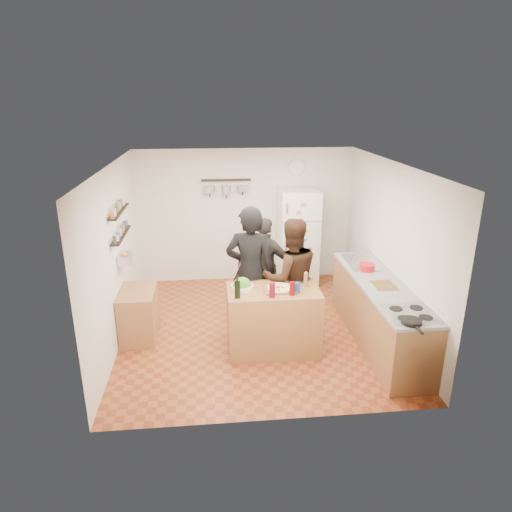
{
  "coord_description": "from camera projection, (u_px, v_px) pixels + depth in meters",
  "views": [
    {
      "loc": [
        -0.64,
        -6.21,
        3.37
      ],
      "look_at": [
        0.0,
        0.1,
        1.15
      ],
      "focal_mm": 32.0,
      "sensor_mm": 36.0,
      "label": 1
    }
  ],
  "objects": [
    {
      "name": "person_back",
      "position": [
        265.0,
        267.0,
        7.25
      ],
      "size": [
        1.02,
        0.77,
        1.61
      ],
      "primitive_type": "imported",
      "rotation": [
        0.0,
        0.0,
        2.68
      ],
      "color": "#282624",
      "rests_on": "floor"
    },
    {
      "name": "room_shell",
      "position": [
        254.0,
        244.0,
        6.96
      ],
      "size": [
        4.2,
        4.2,
        4.2
      ],
      "color": "brown",
      "rests_on": "ground"
    },
    {
      "name": "prep_island",
      "position": [
        273.0,
        320.0,
        6.31
      ],
      "size": [
        1.25,
        0.72,
        0.91
      ],
      "primitive_type": "cube",
      "color": "#9A5F38",
      "rests_on": "floor"
    },
    {
      "name": "sink",
      "position": [
        362.0,
        262.0,
        7.15
      ],
      "size": [
        0.5,
        0.8,
        0.03
      ],
      "primitive_type": "cube",
      "color": "silver",
      "rests_on": "counter_run"
    },
    {
      "name": "spice_shelf_upper",
      "position": [
        119.0,
        211.0,
        6.4
      ],
      "size": [
        0.12,
        1.0,
        0.02
      ],
      "primitive_type": "cube",
      "color": "black",
      "rests_on": "left_wall"
    },
    {
      "name": "cutting_board",
      "position": [
        384.0,
        286.0,
        6.27
      ],
      "size": [
        0.3,
        0.4,
        0.02
      ],
      "primitive_type": "cube",
      "color": "brown",
      "rests_on": "counter_run"
    },
    {
      "name": "pepper_mill",
      "position": [
        306.0,
        281.0,
        6.22
      ],
      "size": [
        0.05,
        0.05,
        0.17
      ],
      "primitive_type": "cylinder",
      "color": "olive",
      "rests_on": "prep_island"
    },
    {
      "name": "red_bowl",
      "position": [
        367.0,
        267.0,
        6.8
      ],
      "size": [
        0.23,
        0.23,
        0.1
      ],
      "primitive_type": "cylinder",
      "color": "red",
      "rests_on": "counter_run"
    },
    {
      "name": "counter_run",
      "position": [
        379.0,
        313.0,
        6.5
      ],
      "size": [
        0.63,
        2.63,
        0.9
      ],
      "primitive_type": "cube",
      "color": "#9E7042",
      "rests_on": "floor"
    },
    {
      "name": "fridge",
      "position": [
        298.0,
        238.0,
        8.44
      ],
      "size": [
        0.7,
        0.68,
        1.8
      ],
      "primitive_type": "cube",
      "color": "white",
      "rests_on": "floor"
    },
    {
      "name": "pizza_board",
      "position": [
        279.0,
        289.0,
        6.14
      ],
      "size": [
        0.42,
        0.34,
        0.02
      ],
      "primitive_type": "cube",
      "color": "brown",
      "rests_on": "prep_island"
    },
    {
      "name": "produce_basket",
      "position": [
        126.0,
        258.0,
        6.63
      ],
      "size": [
        0.18,
        0.35,
        0.14
      ],
      "primitive_type": "cube",
      "color": "silver",
      "rests_on": "left_wall"
    },
    {
      "name": "salt_canister",
      "position": [
        297.0,
        287.0,
        6.05
      ],
      "size": [
        0.08,
        0.08,
        0.13
      ],
      "primitive_type": "cylinder",
      "color": "navy",
      "rests_on": "prep_island"
    },
    {
      "name": "pizza",
      "position": [
        280.0,
        288.0,
        6.14
      ],
      "size": [
        0.34,
        0.34,
        0.02
      ],
      "primitive_type": "cylinder",
      "color": "beige",
      "rests_on": "pizza_board"
    },
    {
      "name": "person_center",
      "position": [
        291.0,
        278.0,
        6.6
      ],
      "size": [
        0.94,
        0.77,
        1.78
      ],
      "primitive_type": "imported",
      "rotation": [
        0.0,
        0.0,
        3.26
      ],
      "color": "black",
      "rests_on": "floor"
    },
    {
      "name": "stove_top",
      "position": [
        410.0,
        314.0,
        5.46
      ],
      "size": [
        0.6,
        0.62,
        0.02
      ],
      "primitive_type": "cube",
      "color": "white",
      "rests_on": "counter_run"
    },
    {
      "name": "pot_rack",
      "position": [
        226.0,
        180.0,
        8.21
      ],
      "size": [
        0.9,
        0.04,
        0.04
      ],
      "primitive_type": "cube",
      "color": "black",
      "rests_on": "back_wall"
    },
    {
      "name": "wine_bottle",
      "position": [
        237.0,
        290.0,
        5.87
      ],
      "size": [
        0.07,
        0.07,
        0.22
      ],
      "primitive_type": "cylinder",
      "color": "black",
      "rests_on": "prep_island"
    },
    {
      "name": "wall_clock",
      "position": [
        297.0,
        167.0,
        8.34
      ],
      "size": [
        0.3,
        0.03,
        0.3
      ],
      "primitive_type": "cylinder",
      "rotation": [
        1.57,
        0.0,
        0.0
      ],
      "color": "silver",
      "rests_on": "back_wall"
    },
    {
      "name": "side_table",
      "position": [
        139.0,
        314.0,
        6.68
      ],
      "size": [
        0.5,
        0.8,
        0.73
      ],
      "primitive_type": "cube",
      "color": "#A57145",
      "rests_on": "floor"
    },
    {
      "name": "person_left",
      "position": [
        250.0,
        272.0,
        6.57
      ],
      "size": [
        0.79,
        0.6,
        1.96
      ],
      "primitive_type": "imported",
      "rotation": [
        0.0,
        0.0,
        2.94
      ],
      "color": "black",
      "rests_on": "floor"
    },
    {
      "name": "wine_glass_near",
      "position": [
        272.0,
        290.0,
        5.9
      ],
      "size": [
        0.08,
        0.08,
        0.19
      ],
      "primitive_type": "cylinder",
      "color": "#5F081A",
      "rests_on": "prep_island"
    },
    {
      "name": "wine_glass_far",
      "position": [
        292.0,
        288.0,
        5.96
      ],
      "size": [
        0.07,
        0.07,
        0.18
      ],
      "primitive_type": "cylinder",
      "color": "#60080B",
      "rests_on": "prep_island"
    },
    {
      "name": "salad_bowl",
      "position": [
        242.0,
        287.0,
        6.16
      ],
      "size": [
        0.3,
        0.3,
        0.06
      ],
      "primitive_type": "cylinder",
      "color": "silver",
      "rests_on": "prep_island"
    },
    {
      "name": "spice_shelf_lower",
      "position": [
        121.0,
        235.0,
        6.51
      ],
      "size": [
        0.12,
        1.0,
        0.02
      ],
      "primitive_type": "cube",
      "color": "black",
      "rests_on": "left_wall"
    },
    {
      "name": "skillet",
      "position": [
        411.0,
        322.0,
        5.21
      ],
      "size": [
        0.24,
        0.24,
        0.05
      ],
      "primitive_type": "cylinder",
      "color": "black",
      "rests_on": "stove_top"
    }
  ]
}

